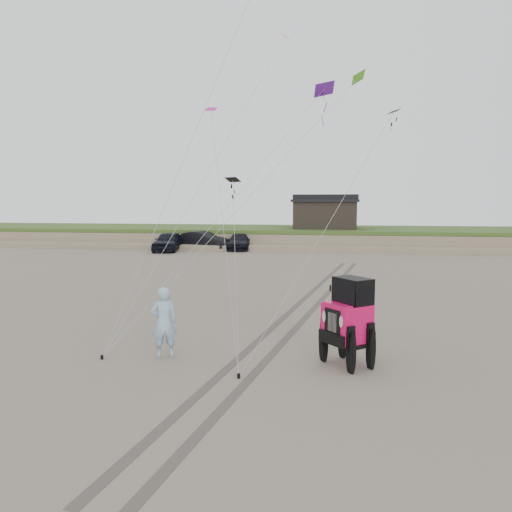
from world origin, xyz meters
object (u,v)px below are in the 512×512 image
object	(u,v)px
cabin	(325,213)
truck_a	(168,241)
truck_b	(202,240)
man	(164,322)
truck_c	(239,242)
jeep	(347,331)

from	to	relation	value
cabin	truck_a	size ratio (longest dim) A/B	1.26
truck_b	man	size ratio (longest dim) A/B	2.52
truck_a	man	distance (m)	30.73
truck_c	jeep	bearing A→B (deg)	-80.04
truck_a	truck_b	xyz separation A→B (m)	(2.56, 1.97, -0.03)
truck_c	man	xyz separation A→B (m)	(4.01, -31.28, 0.28)
jeep	man	size ratio (longest dim) A/B	2.53
jeep	man	xyz separation A→B (m)	(-5.06, -0.07, 0.06)
truck_b	truck_c	distance (m)	3.42
truck_c	jeep	distance (m)	32.50
truck_b	jeep	xyz separation A→B (m)	(12.48, -30.97, 0.11)
truck_b	man	bearing A→B (deg)	-151.65
truck_c	man	size ratio (longest dim) A/B	2.47
jeep	man	distance (m)	5.06
truck_c	man	bearing A→B (deg)	-88.95
truck_b	truck_a	bearing A→B (deg)	142.57
truck_a	truck_c	world-z (taller)	truck_a
cabin	jeep	bearing A→B (deg)	-87.68
truck_a	jeep	distance (m)	32.66
truck_a	truck_c	bearing A→B (deg)	15.53
jeep	man	bearing A→B (deg)	-129.31
cabin	truck_c	world-z (taller)	cabin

